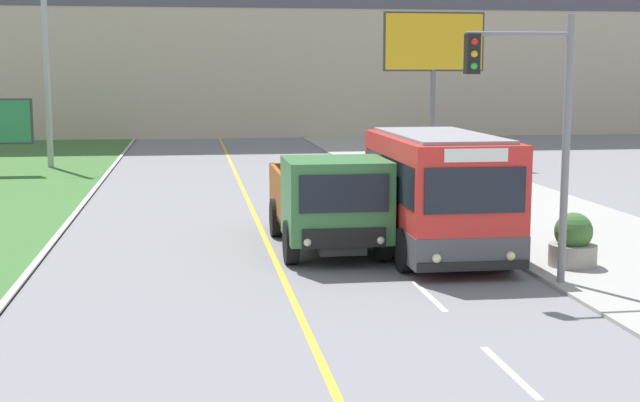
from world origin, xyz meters
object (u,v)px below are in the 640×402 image
city_bus (438,195)px  utility_pole_far (46,52)px  dump_truck (330,204)px  traffic_light_mast (536,115)px  billboard_large (434,48)px  planter_round_second (498,211)px  planter_round_third (450,188)px  planter_round_near (573,243)px

city_bus → utility_pole_far: bearing=119.3°
dump_truck → traffic_light_mast: bearing=-47.5°
traffic_light_mast → city_bus: bearing=108.8°
traffic_light_mast → utility_pole_far: bearing=118.1°
billboard_large → planter_round_second: size_ratio=6.25×
billboard_large → planter_round_third: (-2.68, -12.02, -4.94)m
billboard_large → city_bus: bearing=-105.0°
city_bus → utility_pole_far: 25.56m
city_bus → planter_round_third: (2.69, 8.00, -0.93)m
city_bus → billboard_large: (5.36, 20.02, 4.00)m
planter_round_second → dump_truck: bearing=-155.3°
city_bus → planter_round_second: bearing=49.6°
city_bus → dump_truck: city_bus is taller
dump_truck → planter_round_third: size_ratio=5.43×
planter_round_near → planter_round_second: 4.91m
dump_truck → planter_round_second: size_ratio=5.44×
dump_truck → planter_round_near: (5.20, -2.54, -0.62)m
planter_round_second → planter_round_near: bearing=-89.5°
billboard_large → planter_round_second: 17.85m
traffic_light_mast → planter_round_second: size_ratio=4.89×
utility_pole_far → billboard_large: size_ratio=1.47×
planter_round_second → traffic_light_mast: bearing=-103.4°
city_bus → planter_round_near: city_bus is taller
city_bus → planter_round_near: size_ratio=4.67×
planter_round_third → traffic_light_mast: bearing=-98.0°
billboard_large → planter_round_near: size_ratio=5.83×
traffic_light_mast → billboard_large: size_ratio=0.78×
utility_pole_far → planter_round_third: utility_pole_far is taller
billboard_large → planter_round_near: (-2.69, -21.85, -4.91)m
city_bus → planter_round_third: 8.49m
dump_truck → city_bus: bearing=-15.8°
dump_truck → billboard_large: size_ratio=0.87×
utility_pole_far → planter_round_near: (15.05, -23.85, -4.72)m
traffic_light_mast → planter_round_third: bearing=82.0°
traffic_light_mast → planter_round_third: size_ratio=4.89×
dump_truck → planter_round_third: dump_truck is taller
utility_pole_far → planter_round_second: (15.01, -18.94, -4.75)m
utility_pole_far → planter_round_second: size_ratio=9.19×
billboard_large → planter_round_near: 22.55m
city_bus → traffic_light_mast: (1.11, -3.26, 2.07)m
planter_round_near → planter_round_third: size_ratio=1.07×
city_bus → planter_round_second: 4.16m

